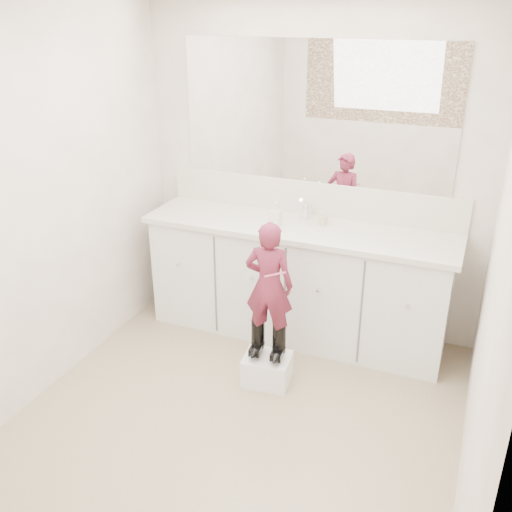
% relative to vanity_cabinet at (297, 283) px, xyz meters
% --- Properties ---
extents(floor, '(3.00, 3.00, 0.00)m').
position_rel_vanity_cabinet_xyz_m(floor, '(0.00, -1.23, -0.42)').
color(floor, '#806D53').
rests_on(floor, ground).
extents(wall_back, '(2.60, 0.00, 2.60)m').
position_rel_vanity_cabinet_xyz_m(wall_back, '(0.00, 0.27, 0.77)').
color(wall_back, beige).
rests_on(wall_back, floor).
extents(wall_front, '(2.60, 0.00, 2.60)m').
position_rel_vanity_cabinet_xyz_m(wall_front, '(0.00, -2.73, 0.77)').
color(wall_front, beige).
rests_on(wall_front, floor).
extents(wall_left, '(0.00, 3.00, 3.00)m').
position_rel_vanity_cabinet_xyz_m(wall_left, '(-1.30, -1.23, 0.78)').
color(wall_left, beige).
rests_on(wall_left, floor).
extents(wall_right, '(0.00, 3.00, 3.00)m').
position_rel_vanity_cabinet_xyz_m(wall_right, '(1.30, -1.23, 0.78)').
color(wall_right, beige).
rests_on(wall_right, floor).
extents(vanity_cabinet, '(2.20, 0.55, 0.85)m').
position_rel_vanity_cabinet_xyz_m(vanity_cabinet, '(0.00, 0.00, 0.00)').
color(vanity_cabinet, silver).
rests_on(vanity_cabinet, floor).
extents(countertop, '(2.28, 0.58, 0.04)m').
position_rel_vanity_cabinet_xyz_m(countertop, '(0.00, -0.01, 0.45)').
color(countertop, beige).
rests_on(countertop, vanity_cabinet).
extents(backsplash, '(2.28, 0.03, 0.25)m').
position_rel_vanity_cabinet_xyz_m(backsplash, '(0.00, 0.26, 0.59)').
color(backsplash, beige).
rests_on(backsplash, countertop).
extents(mirror, '(2.00, 0.02, 1.00)m').
position_rel_vanity_cabinet_xyz_m(mirror, '(0.00, 0.26, 1.22)').
color(mirror, white).
rests_on(mirror, wall_back).
extents(faucet, '(0.08, 0.08, 0.10)m').
position_rel_vanity_cabinet_xyz_m(faucet, '(0.00, 0.15, 0.52)').
color(faucet, silver).
rests_on(faucet, countertop).
extents(cup, '(0.11, 0.11, 0.08)m').
position_rel_vanity_cabinet_xyz_m(cup, '(0.16, 0.07, 0.50)').
color(cup, beige).
rests_on(cup, countertop).
extents(soap_bottle, '(0.08, 0.08, 0.17)m').
position_rel_vanity_cabinet_xyz_m(soap_bottle, '(-0.16, -0.07, 0.55)').
color(soap_bottle, silver).
rests_on(soap_bottle, countertop).
extents(step_stool, '(0.33, 0.29, 0.20)m').
position_rel_vanity_cabinet_xyz_m(step_stool, '(0.03, -0.69, -0.33)').
color(step_stool, white).
rests_on(step_stool, floor).
extents(boot_left, '(0.11, 0.18, 0.26)m').
position_rel_vanity_cabinet_xyz_m(boot_left, '(-0.05, -0.67, -0.10)').
color(boot_left, black).
rests_on(boot_left, step_stool).
extents(boot_right, '(0.11, 0.18, 0.26)m').
position_rel_vanity_cabinet_xyz_m(boot_right, '(0.10, -0.67, -0.10)').
color(boot_right, black).
rests_on(boot_right, step_stool).
extents(toddler, '(0.33, 0.24, 0.85)m').
position_rel_vanity_cabinet_xyz_m(toddler, '(0.03, -0.67, 0.30)').
color(toddler, '#A53254').
rests_on(toddler, step_stool).
extents(toothbrush, '(0.14, 0.03, 0.06)m').
position_rel_vanity_cabinet_xyz_m(toothbrush, '(0.10, -0.75, 0.42)').
color(toothbrush, '#DD567C').
rests_on(toothbrush, toddler).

